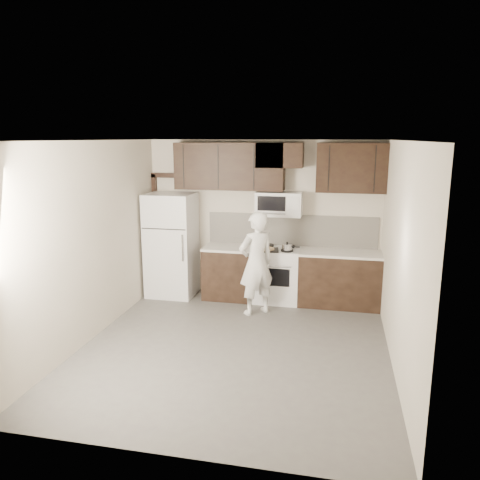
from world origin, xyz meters
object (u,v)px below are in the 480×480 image
(stove, at_px, (277,274))
(microwave, at_px, (279,204))
(person, at_px, (256,263))
(refrigerator, at_px, (172,245))

(stove, xyz_separation_m, microwave, (-0.00, 0.12, 1.19))
(microwave, relative_size, person, 0.46)
(microwave, distance_m, person, 1.17)
(stove, xyz_separation_m, person, (-0.24, -0.66, 0.36))
(refrigerator, xyz_separation_m, person, (1.61, -0.62, -0.08))
(stove, height_order, refrigerator, refrigerator)
(refrigerator, bearing_deg, person, -20.93)
(microwave, xyz_separation_m, person, (-0.24, -0.78, -0.83))
(refrigerator, distance_m, person, 1.73)
(stove, bearing_deg, microwave, 90.10)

